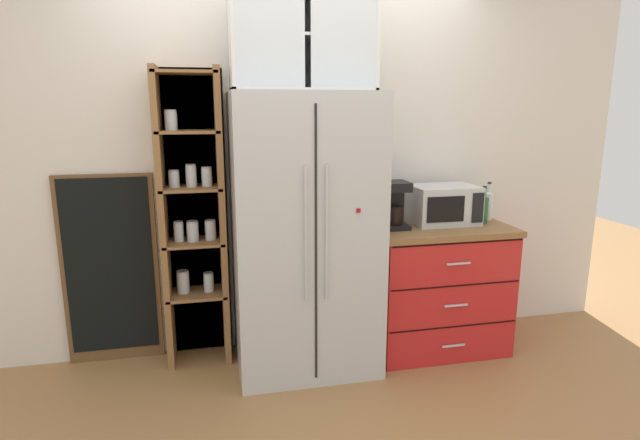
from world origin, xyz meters
TOP-DOWN VIEW (x-y plane):
  - ground_plane at (0.00, 0.00)m, footprint 10.57×10.57m
  - wall_back_cream at (0.00, 0.40)m, footprint 4.88×0.10m
  - refrigerator at (0.00, 0.01)m, footprint 0.89×0.70m
  - pantry_shelf_column at (-0.69, 0.27)m, footprint 0.45×0.32m
  - counter_cabinet at (0.94, 0.05)m, footprint 0.94×0.63m
  - microwave at (0.99, 0.10)m, footprint 0.44×0.33m
  - coffee_maker at (0.60, 0.06)m, footprint 0.17×0.20m
  - mug_navy at (0.94, 0.08)m, footprint 0.11×0.08m
  - bottle_clear at (1.34, 0.12)m, footprint 0.06×0.06m
  - bottle_green at (1.26, 0.05)m, footprint 0.07×0.07m
  - upper_cabinet at (-0.00, 0.06)m, footprint 0.85×0.32m
  - chalkboard_menu at (-1.23, 0.33)m, footprint 0.60×0.04m

SIDE VIEW (x-z plane):
  - ground_plane at x=0.00m, z-range 0.00..0.00m
  - counter_cabinet at x=0.94m, z-range 0.00..0.88m
  - chalkboard_menu at x=-1.23m, z-range 0.00..1.26m
  - refrigerator at x=0.00m, z-range 0.00..1.75m
  - mug_navy at x=0.94m, z-range 0.88..0.98m
  - pantry_shelf_column at x=-0.69m, z-range 0.02..1.93m
  - bottle_green at x=1.26m, z-range 0.86..1.12m
  - bottle_clear at x=1.34m, z-range 0.86..1.13m
  - microwave at x=0.99m, z-range 0.88..1.14m
  - coffee_maker at x=0.60m, z-range 0.88..1.19m
  - wall_back_cream at x=0.00m, z-range 0.00..2.55m
  - upper_cabinet at x=0.00m, z-range 1.75..2.38m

